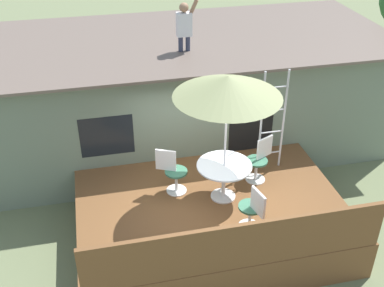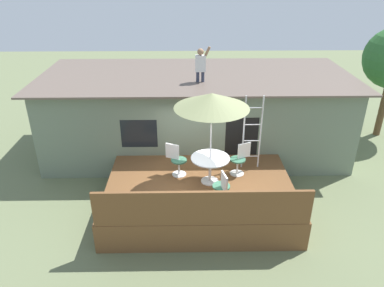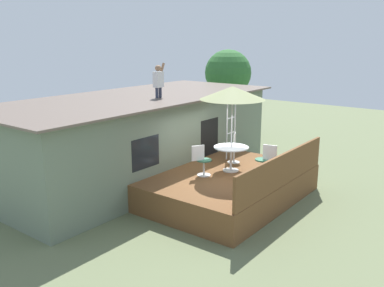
% 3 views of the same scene
% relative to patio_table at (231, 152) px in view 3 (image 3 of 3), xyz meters
% --- Properties ---
extents(ground_plane, '(40.00, 40.00, 0.00)m').
position_rel_patio_table_xyz_m(ground_plane, '(-0.28, -0.07, -1.39)').
color(ground_plane, '#66704C').
extents(house, '(10.50, 4.50, 2.80)m').
position_rel_patio_table_xyz_m(house, '(-0.28, 3.53, 0.02)').
color(house, slate).
rests_on(house, ground).
extents(deck, '(5.05, 3.60, 0.80)m').
position_rel_patio_table_xyz_m(deck, '(-0.28, -0.07, -0.99)').
color(deck, brown).
rests_on(deck, ground).
extents(deck_railing, '(4.95, 0.08, 0.90)m').
position_rel_patio_table_xyz_m(deck_railing, '(-0.28, -1.82, -0.14)').
color(deck_railing, brown).
rests_on(deck_railing, deck).
extents(patio_table, '(1.04, 1.04, 0.74)m').
position_rel_patio_table_xyz_m(patio_table, '(0.00, 0.00, 0.00)').
color(patio_table, silver).
rests_on(patio_table, deck).
extents(patio_umbrella, '(1.90, 1.90, 2.54)m').
position_rel_patio_table_xyz_m(patio_umbrella, '(0.00, -0.00, 1.76)').
color(patio_umbrella, silver).
rests_on(patio_umbrella, deck).
extents(step_ladder, '(0.52, 0.04, 2.20)m').
position_rel_patio_table_xyz_m(step_ladder, '(1.22, 0.79, 0.51)').
color(step_ladder, silver).
rests_on(step_ladder, deck).
extents(person_figure, '(0.47, 0.20, 1.11)m').
position_rel_patio_table_xyz_m(person_figure, '(-0.17, 2.70, 2.02)').
color(person_figure, '#33384C').
rests_on(person_figure, house).
extents(patio_chair_left, '(0.59, 0.44, 0.92)m').
position_rel_patio_table_xyz_m(patio_chair_left, '(-0.91, 0.42, -0.13)').
color(patio_chair_left, silver).
rests_on(patio_chair_left, deck).
extents(patio_chair_right, '(0.59, 0.44, 0.92)m').
position_rel_patio_table_xyz_m(patio_chair_right, '(0.86, 0.43, -0.13)').
color(patio_chair_right, silver).
rests_on(patio_chair_right, deck).
extents(patio_chair_near, '(0.44, 0.61, 0.92)m').
position_rel_patio_table_xyz_m(patio_chair_near, '(0.23, -1.01, -0.13)').
color(patio_chair_near, silver).
rests_on(patio_chair_near, deck).
extents(backyard_tree, '(2.23, 2.23, 4.18)m').
position_rel_patio_table_xyz_m(backyard_tree, '(6.99, 4.64, 1.65)').
color(backyard_tree, brown).
rests_on(backyard_tree, ground).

